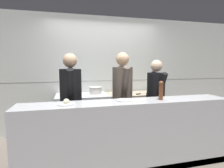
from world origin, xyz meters
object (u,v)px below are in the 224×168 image
object	(u,v)px
chefs_knife	(142,94)
chef_sous	(122,96)
stock_pot	(72,91)
chef_head_cook	(71,100)
mixing_bowl_steel	(128,91)
chef_line	(156,98)
plated_dish_main	(66,103)
oven_range	(83,116)
pepper_mill	(161,90)
plated_dish_appetiser	(124,100)
sauce_pot	(96,90)

from	to	relation	value
chefs_knife	chef_sous	bearing A→B (deg)	-139.59
stock_pot	chef_head_cook	bearing A→B (deg)	-91.72
mixing_bowl_steel	chef_line	distance (m)	0.73
plated_dish_main	chef_head_cook	xyz separation A→B (m)	(0.06, 0.57, -0.08)
chef_sous	chef_line	world-z (taller)	chef_sous
oven_range	pepper_mill	bearing A→B (deg)	-50.66
plated_dish_main	chef_line	xyz separation A→B (m)	(1.60, 0.62, -0.13)
pepper_mill	chef_head_cook	world-z (taller)	chef_head_cook
plated_dish_appetiser	chef_head_cook	distance (m)	0.90
plated_dish_main	sauce_pot	bearing A→B (deg)	66.58
chefs_knife	oven_range	bearing A→B (deg)	172.86
sauce_pot	chef_head_cook	bearing A→B (deg)	-123.95
plated_dish_main	chef_head_cook	bearing A→B (deg)	83.70
pepper_mill	chef_head_cook	distance (m)	1.42
chef_head_cook	sauce_pot	bearing A→B (deg)	57.06
mixing_bowl_steel	chefs_knife	world-z (taller)	mixing_bowl_steel
oven_range	pepper_mill	size ratio (longest dim) A/B	3.75
pepper_mill	oven_range	bearing A→B (deg)	129.34
oven_range	chef_line	size ratio (longest dim) A/B	0.66
oven_range	pepper_mill	distance (m)	1.81
oven_range	chefs_knife	world-z (taller)	chefs_knife
chef_head_cook	chef_line	distance (m)	1.54
pepper_mill	mixing_bowl_steel	bearing A→B (deg)	93.47
stock_pot	chefs_knife	world-z (taller)	stock_pot
stock_pot	pepper_mill	bearing A→B (deg)	-46.30
pepper_mill	chef_head_cook	xyz separation A→B (m)	(-1.28, 0.57, -0.21)
oven_range	chef_line	world-z (taller)	chef_line
chef_head_cook	chef_sous	size ratio (longest dim) A/B	0.98
plated_dish_main	plated_dish_appetiser	size ratio (longest dim) A/B	0.99
oven_range	stock_pot	world-z (taller)	stock_pot
plated_dish_appetiser	chef_sous	bearing A→B (deg)	75.13
plated_dish_main	plated_dish_appetiser	bearing A→B (deg)	3.70
chefs_knife	chef_line	world-z (taller)	chef_line
pepper_mill	chef_head_cook	bearing A→B (deg)	155.95
oven_range	chefs_knife	xyz separation A→B (m)	(1.25, -0.16, 0.45)
oven_range	chef_head_cook	size ratio (longest dim) A/B	0.62
stock_pot	chefs_knife	bearing A→B (deg)	-7.37
plated_dish_main	chef_sous	world-z (taller)	chef_sous
stock_pot	chef_line	world-z (taller)	chef_line
stock_pot	plated_dish_appetiser	size ratio (longest dim) A/B	1.28
sauce_pot	chef_head_cook	xyz separation A→B (m)	(-0.51, -0.76, -0.04)
chefs_knife	plated_dish_appetiser	distance (m)	1.31
sauce_pot	pepper_mill	distance (m)	1.55
chefs_knife	chef_sous	xyz separation A→B (m)	(-0.60, -0.51, 0.06)
stock_pot	chef_sous	xyz separation A→B (m)	(0.86, -0.70, -0.03)
sauce_pot	plated_dish_appetiser	size ratio (longest dim) A/B	1.13
pepper_mill	chef_line	bearing A→B (deg)	68.23
stock_pot	chef_line	distance (m)	1.67
chef_sous	mixing_bowl_steel	bearing A→B (deg)	69.14
chef_sous	oven_range	bearing A→B (deg)	139.96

